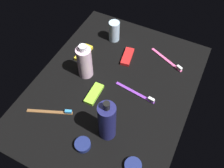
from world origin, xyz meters
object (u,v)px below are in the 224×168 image
at_px(lotion_bottle, 107,121).
at_px(cream_tin_left, 83,145).
at_px(snack_bar_red, 127,57).
at_px(toothbrush_pink, 168,61).
at_px(cream_tin_right, 133,166).
at_px(snack_bar_yellow, 84,53).
at_px(deodorant_stick, 114,31).
at_px(toothbrush_purple, 137,93).
at_px(toothbrush_brown, 52,112).
at_px(snack_bar_lime, 94,94).
at_px(bodywash_bottle, 85,62).

relative_size(lotion_bottle, cream_tin_left, 3.57).
bearing_deg(cream_tin_left, snack_bar_red, -175.76).
bearing_deg(snack_bar_red, cream_tin_left, -5.39).
height_order(toothbrush_pink, cream_tin_right, toothbrush_pink).
bearing_deg(snack_bar_red, snack_bar_yellow, -79.52).
xyz_separation_m(snack_bar_red, cream_tin_right, (0.45, 0.22, 0.00)).
bearing_deg(toothbrush_pink, deodorant_stick, -94.52).
distance_m(deodorant_stick, toothbrush_purple, 0.34).
bearing_deg(toothbrush_pink, toothbrush_brown, -34.90).
xyz_separation_m(toothbrush_purple, snack_bar_yellow, (-0.10, -0.31, 0.00)).
xyz_separation_m(toothbrush_purple, cream_tin_right, (0.28, 0.10, 0.00)).
xyz_separation_m(toothbrush_purple, toothbrush_pink, (-0.23, 0.06, 0.00)).
height_order(toothbrush_brown, snack_bar_yellow, toothbrush_brown).
height_order(snack_bar_red, cream_tin_left, cream_tin_left).
relative_size(toothbrush_purple, snack_bar_lime, 1.73).
bearing_deg(snack_bar_yellow, snack_bar_lime, 41.28).
bearing_deg(lotion_bottle, toothbrush_purple, 171.56).
bearing_deg(deodorant_stick, cream_tin_right, 32.06).
relative_size(lotion_bottle, toothbrush_purple, 1.14).
distance_m(lotion_bottle, toothbrush_purple, 0.23).
height_order(toothbrush_pink, snack_bar_lime, toothbrush_pink).
relative_size(lotion_bottle, toothbrush_pink, 1.21).
bearing_deg(lotion_bottle, snack_bar_yellow, -137.39).
bearing_deg(toothbrush_pink, toothbrush_purple, -13.72).
distance_m(toothbrush_brown, snack_bar_yellow, 0.33).
bearing_deg(lotion_bottle, snack_bar_lime, -134.96).
distance_m(toothbrush_purple, snack_bar_lime, 0.18).
relative_size(bodywash_bottle, snack_bar_yellow, 1.61).
distance_m(lotion_bottle, snack_bar_red, 0.39).
relative_size(lotion_bottle, cream_tin_right, 3.48).
bearing_deg(cream_tin_right, snack_bar_yellow, -132.29).
distance_m(bodywash_bottle, toothbrush_pink, 0.38).
bearing_deg(cream_tin_left, snack_bar_yellow, -149.90).
height_order(deodorant_stick, snack_bar_red, deodorant_stick).
distance_m(toothbrush_purple, cream_tin_right, 0.30).
xyz_separation_m(bodywash_bottle, snack_bar_yellow, (-0.10, -0.07, -0.07)).
distance_m(snack_bar_lime, cream_tin_left, 0.22).
bearing_deg(snack_bar_red, toothbrush_brown, -29.42).
bearing_deg(toothbrush_brown, toothbrush_purple, 130.90).
relative_size(toothbrush_brown, toothbrush_pink, 1.01).
height_order(snack_bar_lime, cream_tin_left, cream_tin_left).
bearing_deg(toothbrush_brown, lotion_bottle, 94.67).
distance_m(deodorant_stick, snack_bar_lime, 0.34).
xyz_separation_m(lotion_bottle, snack_bar_lime, (-0.13, -0.13, -0.08)).
xyz_separation_m(bodywash_bottle, snack_bar_red, (-0.17, 0.12, -0.07)).
bearing_deg(toothbrush_purple, snack_bar_lime, -62.35).
relative_size(lotion_bottle, snack_bar_lime, 1.97).
xyz_separation_m(deodorant_stick, snack_bar_red, (0.08, 0.11, -0.04)).
height_order(lotion_bottle, snack_bar_lime, lotion_bottle).
height_order(toothbrush_brown, snack_bar_lime, toothbrush_brown).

